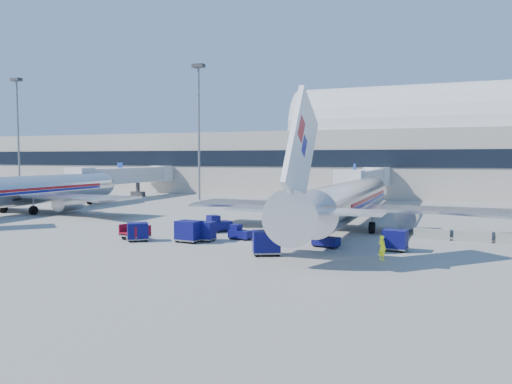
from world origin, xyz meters
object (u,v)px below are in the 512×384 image
at_px(airliner_main, 347,201).
at_px(cart_train_a, 204,231).
at_px(barrier_near, 432,234).
at_px(tug_left, 217,224).
at_px(mast_far_west, 18,118).
at_px(cart_solo_near, 266,242).
at_px(cart_train_b, 189,231).
at_px(jetbridge_near, 366,179).
at_px(cart_open_red, 135,235).
at_px(jetbridge_mid, 130,176).
at_px(ramp_worker, 382,248).
at_px(barrier_mid, 472,236).
at_px(cart_train_c, 138,231).
at_px(mast_west, 199,112).
at_px(airliner_mid, 24,190).
at_px(cart_solo_far, 395,240).
at_px(tug_lead, 240,233).
at_px(tug_right, 325,239).

height_order(airliner_main, cart_train_a, airliner_main).
relative_size(barrier_near, tug_left, 1.07).
distance_m(mast_far_west, cart_train_a, 71.27).
height_order(airliner_main, cart_solo_near, airliner_main).
bearing_deg(cart_train_a, cart_train_b, -133.71).
bearing_deg(jetbridge_near, cart_open_red, -109.47).
bearing_deg(tug_left, jetbridge_mid, 79.18).
distance_m(tug_left, cart_train_b, 6.17).
xyz_separation_m(barrier_near, ramp_worker, (-2.84, -10.81, 0.44)).
distance_m(barrier_mid, cart_train_b, 24.25).
height_order(cart_train_b, cart_train_c, cart_train_b).
distance_m(jetbridge_near, cart_train_c, 41.40).
bearing_deg(tug_left, mast_west, 64.08).
bearing_deg(cart_train_a, airliner_mid, 159.04).
distance_m(jetbridge_near, cart_train_a, 37.98).
bearing_deg(ramp_worker, tug_left, 17.73).
distance_m(cart_solo_near, cart_open_red, 13.24).
height_order(jetbridge_mid, cart_solo_far, jetbridge_mid).
xyz_separation_m(barrier_mid, cart_train_a, (-21.53, -8.24, 0.45)).
xyz_separation_m(tug_lead, tug_right, (7.91, -0.97, 0.03)).
bearing_deg(cart_train_a, ramp_worker, -11.78).
xyz_separation_m(mast_west, tug_right, (30.20, -35.23, -14.16)).
bearing_deg(cart_open_red, cart_train_b, 25.63).
relative_size(mast_west, cart_solo_far, 11.26).
height_order(jetbridge_near, cart_open_red, jetbridge_near).
xyz_separation_m(tug_right, cart_open_red, (-16.28, -2.65, -0.16)).
distance_m(airliner_main, jetbridge_near, 26.43).
bearing_deg(cart_train_a, cart_solo_near, -30.24).
distance_m(cart_train_c, cart_solo_far, 21.42).
bearing_deg(cart_solo_near, mast_west, 97.48).
distance_m(airliner_main, barrier_near, 8.74).
bearing_deg(cart_train_b, airliner_mid, 164.66).
bearing_deg(jetbridge_near, barrier_mid, -64.56).
relative_size(tug_left, cart_solo_near, 1.10).
distance_m(barrier_mid, tug_left, 22.96).
bearing_deg(cart_train_b, mast_west, 122.38).
bearing_deg(tug_right, airliner_main, 105.50).
bearing_deg(mast_far_west, airliner_main, -20.01).
relative_size(jetbridge_near, jetbridge_mid, 1.00).
bearing_deg(cart_solo_near, cart_train_c, 145.67).
bearing_deg(mast_west, cart_open_red, -69.83).
bearing_deg(airliner_main, tug_right, -88.83).
bearing_deg(airliner_mid, tug_left, -10.36).
bearing_deg(cart_solo_near, cart_solo_far, 4.77).
distance_m(barrier_near, cart_train_c, 25.69).
xyz_separation_m(tug_lead, cart_open_red, (-8.37, -3.62, -0.13)).
xyz_separation_m(cart_train_a, cart_train_c, (-5.29, -2.10, -0.05)).
distance_m(jetbridge_mid, ramp_worker, 63.52).
bearing_deg(tug_lead, mast_west, 132.99).
relative_size(jetbridge_mid, mast_west, 1.22).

